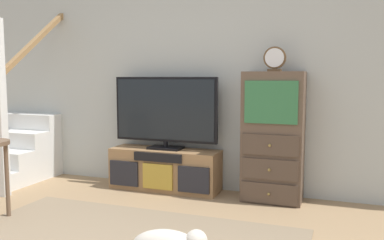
{
  "coord_description": "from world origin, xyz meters",
  "views": [
    {
      "loc": [
        1.47,
        -1.75,
        1.22
      ],
      "look_at": [
        0.17,
        1.77,
        0.82
      ],
      "focal_mm": 37.98,
      "sensor_mm": 36.0,
      "label": 1
    }
  ],
  "objects": [
    {
      "name": "television",
      "position": [
        -0.3,
        2.22,
        0.86
      ],
      "size": [
        1.17,
        0.22,
        0.78
      ],
      "color": "black",
      "rests_on": "media_console"
    },
    {
      "name": "staircase",
      "position": [
        -2.24,
        2.2,
        0.37
      ],
      "size": [
        1.0,
        1.36,
        2.2
      ],
      "color": "white",
      "rests_on": "ground_plane"
    },
    {
      "name": "desk_clock",
      "position": [
        0.86,
        2.19,
        1.39
      ],
      "size": [
        0.21,
        0.08,
        0.24
      ],
      "color": "#4C3823",
      "rests_on": "side_cabinet"
    },
    {
      "name": "side_cabinet",
      "position": [
        0.85,
        2.2,
        0.63
      ],
      "size": [
        0.58,
        0.38,
        1.27
      ],
      "color": "brown",
      "rests_on": "ground_plane"
    },
    {
      "name": "back_wall",
      "position": [
        0.0,
        2.46,
        1.35
      ],
      "size": [
        6.4,
        0.12,
        2.7
      ],
      "primitive_type": "cube",
      "color": "#B2B7B2",
      "rests_on": "ground_plane"
    },
    {
      "name": "media_console",
      "position": [
        -0.3,
        2.19,
        0.22
      ],
      "size": [
        1.2,
        0.38,
        0.44
      ],
      "color": "#997047",
      "rests_on": "ground_plane"
    }
  ]
}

